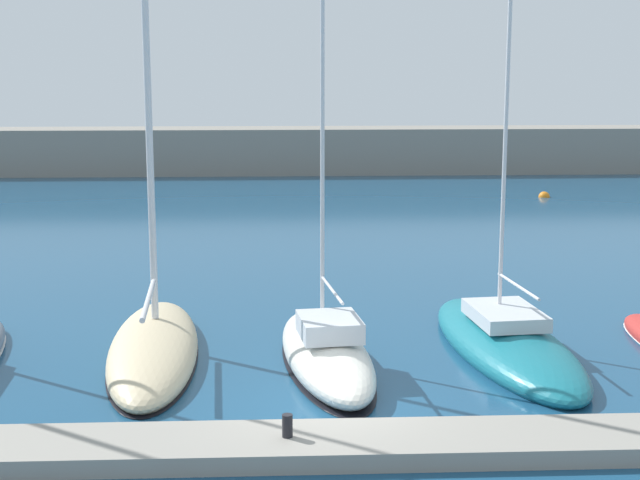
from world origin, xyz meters
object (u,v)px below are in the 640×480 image
(sailboat_ivory_fourth, at_px, (326,353))
(mooring_buoy_orange, at_px, (544,197))
(dock_bollard, at_px, (287,426))
(sailboat_teal_fifth, at_px, (506,342))
(sailboat_sand_third, at_px, (154,345))

(sailboat_ivory_fourth, distance_m, mooring_buoy_orange, 32.17)
(mooring_buoy_orange, distance_m, dock_bollard, 37.31)
(sailboat_ivory_fourth, height_order, sailboat_teal_fifth, sailboat_teal_fifth)
(sailboat_teal_fifth, bearing_deg, sailboat_sand_third, 84.18)
(sailboat_teal_fifth, height_order, dock_bollard, sailboat_teal_fifth)
(mooring_buoy_orange, bearing_deg, sailboat_sand_third, -122.65)
(sailboat_teal_fifth, distance_m, mooring_buoy_orange, 29.48)
(sailboat_sand_third, distance_m, dock_bollard, 7.04)
(sailboat_ivory_fourth, xyz_separation_m, mooring_buoy_orange, (13.68, 29.11, -0.37))
(sailboat_sand_third, height_order, mooring_buoy_orange, sailboat_sand_third)
(sailboat_sand_third, distance_m, sailboat_teal_fifth, 8.96)
(sailboat_sand_third, height_order, sailboat_ivory_fourth, sailboat_sand_third)
(sailboat_sand_third, xyz_separation_m, mooring_buoy_orange, (17.98, 28.06, -0.32))
(sailboat_sand_third, xyz_separation_m, dock_bollard, (3.28, -6.22, 0.27))
(sailboat_ivory_fourth, bearing_deg, mooring_buoy_orange, -32.01)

